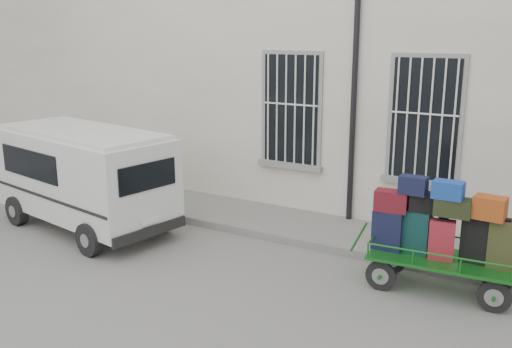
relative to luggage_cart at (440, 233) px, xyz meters
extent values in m
plane|color=slate|center=(-3.17, -0.82, -0.92)|extent=(80.00, 80.00, 0.00)
cube|color=beige|center=(-3.17, 4.68, 2.08)|extent=(24.00, 5.00, 6.00)
cylinder|color=black|center=(-2.22, 2.10, 1.88)|extent=(0.11, 0.11, 5.60)
cube|color=black|center=(-3.57, 2.16, 1.33)|extent=(1.20, 0.08, 2.20)
cube|color=gray|center=(-3.57, 2.14, 0.17)|extent=(1.45, 0.22, 0.12)
cube|color=black|center=(-0.87, 2.16, 1.33)|extent=(1.20, 0.08, 2.20)
cube|color=gray|center=(-0.87, 2.14, 0.17)|extent=(1.45, 0.22, 0.12)
cube|color=slate|center=(-3.17, 1.38, -0.84)|extent=(24.00, 1.70, 0.15)
cylinder|color=black|center=(-0.73, -0.41, -0.68)|extent=(0.47, 0.09, 0.47)
cylinder|color=gray|center=(-0.73, -0.41, -0.68)|extent=(0.26, 0.10, 0.26)
cylinder|color=black|center=(-0.78, 0.30, -0.68)|extent=(0.47, 0.09, 0.47)
cylinder|color=gray|center=(-0.78, 0.30, -0.68)|extent=(0.26, 0.10, 0.26)
cylinder|color=black|center=(0.85, -0.31, -0.68)|extent=(0.47, 0.09, 0.47)
cylinder|color=gray|center=(0.85, -0.31, -0.68)|extent=(0.26, 0.10, 0.26)
cylinder|color=black|center=(0.81, 0.40, -0.68)|extent=(0.47, 0.09, 0.47)
cylinder|color=gray|center=(0.81, 0.40, -0.68)|extent=(0.26, 0.10, 0.26)
cube|color=#17661C|center=(0.04, 0.00, -0.40)|extent=(2.11, 1.07, 0.05)
cylinder|color=#17661C|center=(-1.22, -0.09, -0.26)|extent=(0.27, 0.06, 0.52)
cube|color=black|center=(-0.77, -0.07, -0.07)|extent=(0.46, 0.23, 0.62)
cube|color=black|center=(-0.77, -0.07, 0.25)|extent=(0.19, 0.12, 0.03)
cube|color=#0D2C2F|center=(-0.37, 0.01, -0.05)|extent=(0.46, 0.27, 0.66)
cube|color=black|center=(-0.37, 0.01, 0.30)|extent=(0.19, 0.13, 0.03)
cube|color=maroon|center=(0.04, -0.06, -0.08)|extent=(0.39, 0.24, 0.60)
cube|color=black|center=(0.04, -0.06, 0.24)|extent=(0.15, 0.10, 0.03)
cube|color=black|center=(0.49, 0.09, -0.04)|extent=(0.41, 0.24, 0.68)
cube|color=black|center=(0.49, 0.09, 0.31)|extent=(0.17, 0.12, 0.03)
cube|color=#323219|center=(0.86, 0.05, -0.03)|extent=(0.39, 0.27, 0.71)
cube|color=black|center=(0.86, 0.05, 0.34)|extent=(0.15, 0.13, 0.03)
cube|color=maroon|center=(-0.74, -0.04, 0.39)|extent=(0.52, 0.33, 0.32)
cube|color=black|center=(-0.21, 0.06, 0.42)|extent=(0.58, 0.35, 0.28)
cube|color=black|center=(0.15, -0.01, 0.43)|extent=(0.53, 0.34, 0.26)
cube|color=maroon|center=(0.64, 0.02, 0.49)|extent=(0.45, 0.32, 0.32)
cube|color=black|center=(-0.43, -0.06, 0.69)|extent=(0.40, 0.24, 0.27)
cube|color=navy|center=(0.07, -0.04, 0.68)|extent=(0.43, 0.27, 0.25)
cube|color=white|center=(-6.65, -0.62, 0.20)|extent=(4.07, 2.30, 1.57)
cube|color=white|center=(-6.65, -0.62, 1.02)|extent=(3.87, 2.14, 0.09)
cube|color=black|center=(-8.52, -0.29, 0.51)|extent=(0.41, 1.45, 0.66)
cube|color=black|center=(-7.31, -1.35, 0.46)|extent=(1.90, 0.37, 0.54)
cube|color=black|center=(-4.75, -0.96, 0.46)|extent=(0.25, 1.21, 0.48)
cube|color=black|center=(-4.76, -0.96, -0.54)|extent=(0.37, 1.60, 0.19)
cube|color=white|center=(-4.72, -0.96, -0.34)|extent=(0.09, 0.37, 0.10)
cylinder|color=black|center=(-8.03, -1.19, -0.62)|extent=(0.62, 0.29, 0.59)
cylinder|color=black|center=(-7.75, 0.39, -0.62)|extent=(0.62, 0.29, 0.59)
cylinder|color=black|center=(-5.54, -1.63, -0.62)|extent=(0.62, 0.29, 0.59)
cylinder|color=black|center=(-5.26, -0.05, -0.62)|extent=(0.62, 0.29, 0.59)
camera|label=1|loc=(1.64, -8.22, 2.91)|focal=40.00mm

